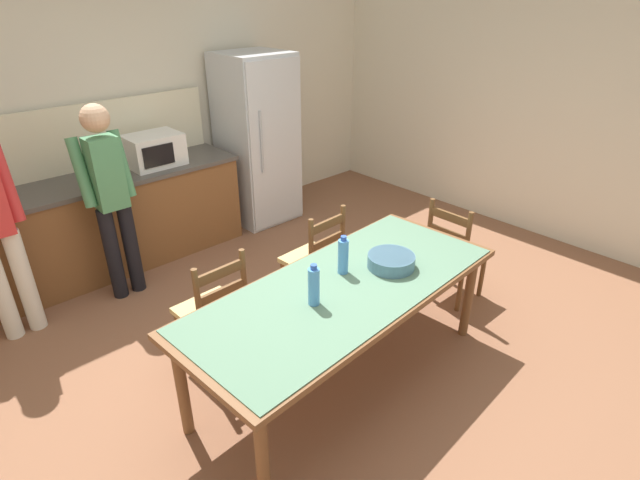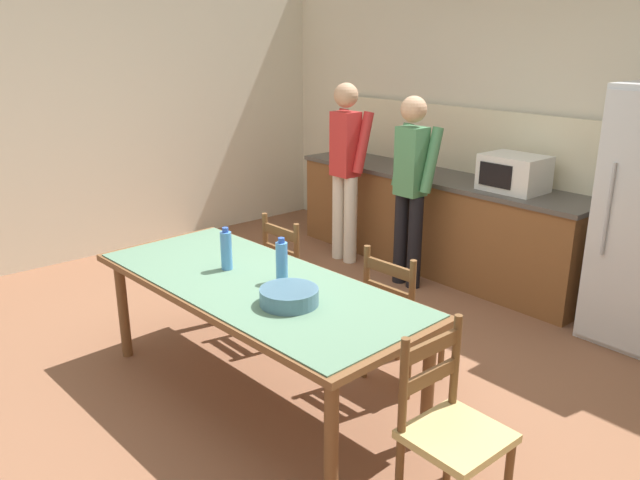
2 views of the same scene
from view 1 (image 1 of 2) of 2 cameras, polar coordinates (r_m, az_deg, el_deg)
ground_plane at (r=3.86m, az=-1.74°, el=-12.53°), size 8.32×8.32×0.00m
wall_back at (r=5.37m, az=-21.83°, el=14.49°), size 6.52×0.12×2.90m
wall_right at (r=5.75m, az=24.05°, el=14.85°), size 0.12×5.20×2.90m
kitchen_counter at (r=5.04m, az=-25.82°, el=0.86°), size 3.12×0.66×0.91m
counter_splashback at (r=5.08m, az=-28.69°, el=9.59°), size 3.08×0.03×0.60m
refrigerator at (r=5.67m, az=-7.17°, el=11.27°), size 0.71×0.73×1.84m
microwave at (r=5.07m, az=-18.44°, el=9.74°), size 0.50×0.39×0.30m
dining_table at (r=3.23m, az=2.82°, el=-6.27°), size 2.28×1.04×0.76m
bottle_near_centre at (r=2.95m, az=-0.71°, el=-5.27°), size 0.07×0.07×0.27m
bottle_off_centre at (r=3.27m, az=2.67°, el=-1.84°), size 0.07×0.07×0.27m
serving_bowl at (r=3.40m, az=8.14°, el=-2.31°), size 0.32×0.32×0.09m
chair_head_end at (r=4.37m, az=15.06°, el=-1.33°), size 0.40×0.42×0.91m
chair_side_far_right at (r=4.11m, az=-0.53°, el=-2.24°), size 0.44×0.42×0.91m
chair_side_far_left at (r=3.57m, az=-12.03°, el=-7.95°), size 0.43×0.41×0.91m
person_at_counter at (r=4.42m, az=-22.87°, el=4.84°), size 0.42×0.29×1.67m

